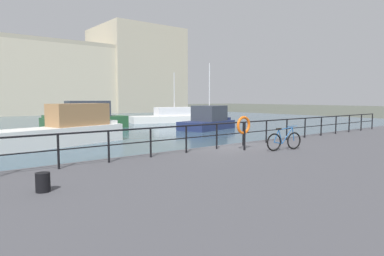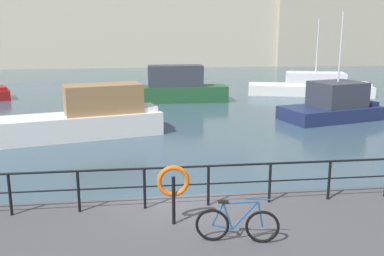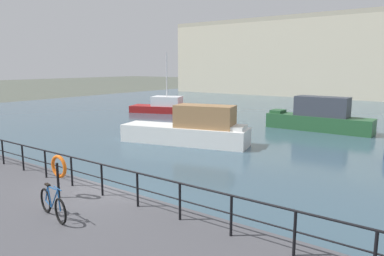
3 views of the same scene
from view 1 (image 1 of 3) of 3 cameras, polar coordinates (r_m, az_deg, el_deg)
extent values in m
plane|color=#4C5147|center=(15.51, 5.13, -5.64)|extent=(240.00, 240.00, 0.00)
cube|color=#385160|center=(42.63, -24.14, 0.76)|extent=(80.00, 60.00, 0.01)
cube|color=#47474C|center=(11.73, 27.86, -7.82)|extent=(56.00, 13.00, 0.76)
cube|color=#C1B79E|center=(66.86, -29.68, 7.17)|extent=(69.17, 14.24, 12.18)
cube|color=#B2A891|center=(75.79, -9.43, 9.52)|extent=(16.50, 15.66, 17.69)
cube|color=#A49C86|center=(60.83, -28.93, 13.58)|extent=(69.17, 0.60, 0.70)
cube|color=#23512D|center=(33.08, -17.48, 0.85)|extent=(7.89, 1.84, 1.14)
cube|color=#333842|center=(33.09, -17.20, 3.14)|extent=(3.90, 1.58, 1.49)
cube|color=#23512D|center=(32.01, -23.05, 1.78)|extent=(0.95, 1.28, 0.24)
cube|color=navy|center=(31.19, 2.54, 0.50)|extent=(6.14, 4.16, 0.77)
cube|color=#333842|center=(31.46, 2.96, 2.53)|extent=(3.22, 2.96, 1.41)
cube|color=navy|center=(33.14, 4.81, 1.63)|extent=(1.16, 2.07, 0.24)
cylinder|color=silver|center=(31.46, 2.98, 7.37)|extent=(0.10, 0.10, 3.90)
cube|color=white|center=(40.22, -3.62, 1.54)|extent=(9.94, 5.03, 0.79)
cube|color=silver|center=(40.33, -3.02, 2.82)|extent=(4.89, 3.24, 0.99)
cube|color=white|center=(41.72, 1.59, 2.38)|extent=(1.59, 2.07, 0.24)
cylinder|color=silver|center=(40.31, -3.04, 6.47)|extent=(0.10, 0.10, 4.14)
cube|color=white|center=(21.98, -21.57, -1.30)|extent=(8.51, 4.05, 1.12)
cube|color=#997047|center=(22.64, -18.67, 2.17)|extent=(3.96, 2.47, 1.41)
cube|color=white|center=(23.90, -14.53, 1.01)|extent=(1.32, 1.64, 0.24)
cylinder|color=black|center=(10.83, -21.70, -3.74)|extent=(0.07, 0.07, 1.05)
cylinder|color=black|center=(11.39, -13.94, -3.11)|extent=(0.07, 0.07, 1.05)
cylinder|color=black|center=(12.13, -7.02, -2.50)|extent=(0.07, 0.07, 1.05)
cylinder|color=black|center=(13.04, -0.99, -1.94)|extent=(0.07, 0.07, 1.05)
cylinder|color=black|center=(14.07, 4.21, -1.44)|extent=(0.07, 0.07, 1.05)
cylinder|color=black|center=(15.20, 8.67, -1.00)|extent=(0.07, 0.07, 1.05)
cylinder|color=black|center=(16.41, 12.48, -0.61)|extent=(0.07, 0.07, 1.05)
cylinder|color=black|center=(17.68, 15.76, -0.28)|extent=(0.07, 0.07, 1.05)
cylinder|color=black|center=(19.01, 18.59, 0.00)|extent=(0.07, 0.07, 1.05)
cylinder|color=black|center=(20.37, 21.05, 0.25)|extent=(0.07, 0.07, 1.05)
cylinder|color=black|center=(21.77, 23.20, 0.47)|extent=(0.07, 0.07, 1.05)
cylinder|color=black|center=(23.19, 25.08, 0.66)|extent=(0.07, 0.07, 1.05)
cylinder|color=black|center=(24.64, 26.74, 0.83)|extent=(0.07, 0.07, 1.05)
cylinder|color=black|center=(26.11, 28.22, 0.97)|extent=(0.07, 0.07, 1.05)
cylinder|color=black|center=(15.75, 10.68, 1.10)|extent=(24.10, 0.06, 0.06)
cylinder|color=black|center=(15.79, 10.65, -0.61)|extent=(24.10, 0.04, 0.04)
torus|color=black|center=(14.55, 16.88, -2.08)|extent=(0.72, 0.21, 0.72)
torus|color=black|center=(13.85, 13.73, -2.36)|extent=(0.72, 0.21, 0.72)
cylinder|color=#194C8C|center=(14.27, 15.85, -1.22)|extent=(0.54, 0.15, 0.66)
cylinder|color=#194C8C|center=(14.04, 14.76, -1.44)|extent=(0.24, 0.08, 0.58)
cylinder|color=#194C8C|center=(14.18, 15.58, -0.10)|extent=(0.72, 0.18, 0.11)
cylinder|color=#194C8C|center=(13.99, 14.39, -2.46)|extent=(0.43, 0.12, 0.12)
cylinder|color=#194C8C|center=(13.89, 14.11, -1.33)|extent=(0.26, 0.09, 0.51)
cylinder|color=#194C8C|center=(14.48, 16.76, -0.99)|extent=(0.14, 0.06, 0.57)
cube|color=black|center=(13.94, 14.48, -0.14)|extent=(0.23, 0.13, 0.05)
cylinder|color=#194C8C|center=(14.42, 16.64, 0.30)|extent=(0.51, 0.13, 0.02)
cylinder|color=black|center=(8.41, -23.94, -8.40)|extent=(0.32, 0.32, 0.44)
cylinder|color=black|center=(13.84, 8.89, -1.38)|extent=(0.08, 0.08, 1.15)
torus|color=orange|center=(13.84, 8.73, 0.48)|extent=(0.75, 0.11, 0.75)
camera|label=2|loc=(9.69, 51.69, 16.82)|focal=40.14mm
camera|label=3|loc=(20.36, 43.54, 9.48)|focal=33.53mm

